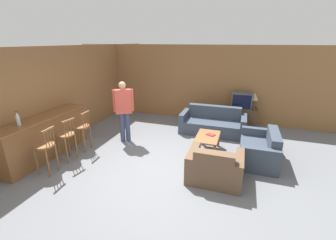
% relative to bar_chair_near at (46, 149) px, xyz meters
% --- Properties ---
extents(ground_plane, '(24.00, 24.00, 0.00)m').
position_rel_bar_chair_near_xyz_m(ground_plane, '(2.30, 0.91, -0.57)').
color(ground_plane, slate).
extents(wall_back, '(9.40, 0.08, 2.60)m').
position_rel_bar_chair_near_xyz_m(wall_back, '(2.30, 4.63, 0.73)').
color(wall_back, olive).
rests_on(wall_back, ground_plane).
extents(wall_left, '(0.08, 8.71, 2.60)m').
position_rel_bar_chair_near_xyz_m(wall_left, '(-0.94, 2.27, 0.73)').
color(wall_left, olive).
rests_on(wall_left, ground_plane).
extents(bar_counter, '(0.55, 2.39, 1.03)m').
position_rel_bar_chair_near_xyz_m(bar_counter, '(-0.61, 0.58, -0.05)').
color(bar_counter, brown).
rests_on(bar_counter, ground_plane).
extents(bar_chair_near, '(0.43, 0.43, 1.05)m').
position_rel_bar_chair_near_xyz_m(bar_chair_near, '(0.00, 0.00, 0.00)').
color(bar_chair_near, brown).
rests_on(bar_chair_near, ground_plane).
extents(bar_chair_mid, '(0.45, 0.45, 1.05)m').
position_rel_bar_chair_near_xyz_m(bar_chair_mid, '(-0.00, 0.61, 0.00)').
color(bar_chair_mid, brown).
rests_on(bar_chair_mid, ground_plane).
extents(bar_chair_far, '(0.42, 0.42, 1.05)m').
position_rel_bar_chair_near_xyz_m(bar_chair_far, '(0.00, 1.17, 0.00)').
color(bar_chair_far, brown).
rests_on(bar_chair_far, ground_plane).
extents(couch_far, '(1.95, 0.89, 0.79)m').
position_rel_bar_chair_near_xyz_m(couch_far, '(3.04, 3.43, -0.29)').
color(couch_far, '#384251').
rests_on(couch_far, ground_plane).
extents(armchair_near, '(1.09, 0.85, 0.77)m').
position_rel_bar_chair_near_xyz_m(armchair_near, '(3.43, 0.85, -0.29)').
color(armchair_near, brown).
rests_on(armchair_near, ground_plane).
extents(loveseat_right, '(0.82, 1.38, 0.76)m').
position_rel_bar_chair_near_xyz_m(loveseat_right, '(4.35, 2.02, -0.29)').
color(loveseat_right, '#384251').
rests_on(loveseat_right, ground_plane).
extents(coffee_table, '(0.56, 0.92, 0.44)m').
position_rel_bar_chair_near_xyz_m(coffee_table, '(3.09, 2.07, -0.20)').
color(coffee_table, brown).
rests_on(coffee_table, ground_plane).
extents(tv_unit, '(1.04, 0.52, 0.63)m').
position_rel_bar_chair_near_xyz_m(tv_unit, '(3.82, 4.29, -0.26)').
color(tv_unit, '#513823').
rests_on(tv_unit, ground_plane).
extents(tv, '(0.63, 0.46, 0.52)m').
position_rel_bar_chair_near_xyz_m(tv, '(3.82, 4.28, 0.32)').
color(tv, '#4C4C4C').
rests_on(tv, tv_unit).
extents(bottle, '(0.07, 0.07, 0.31)m').
position_rel_bar_chair_near_xyz_m(bottle, '(-0.60, 0.00, 0.60)').
color(bottle, silver).
rests_on(bottle, bar_counter).
extents(book_on_table, '(0.25, 0.22, 0.02)m').
position_rel_bar_chair_near_xyz_m(book_on_table, '(3.15, 2.16, -0.12)').
color(book_on_table, maroon).
rests_on(book_on_table, coffee_table).
extents(table_lamp, '(0.27, 0.27, 0.55)m').
position_rel_bar_chair_near_xyz_m(table_lamp, '(4.19, 4.29, 0.47)').
color(table_lamp, brown).
rests_on(table_lamp, tv_unit).
extents(person_by_window, '(0.49, 0.37, 1.71)m').
position_rel_bar_chair_near_xyz_m(person_by_window, '(0.78, 1.99, 0.40)').
color(person_by_window, '#384260').
rests_on(person_by_window, ground_plane).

